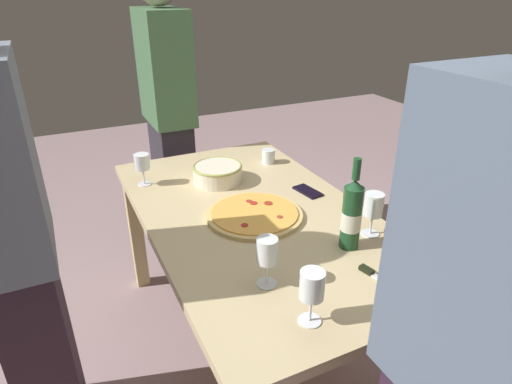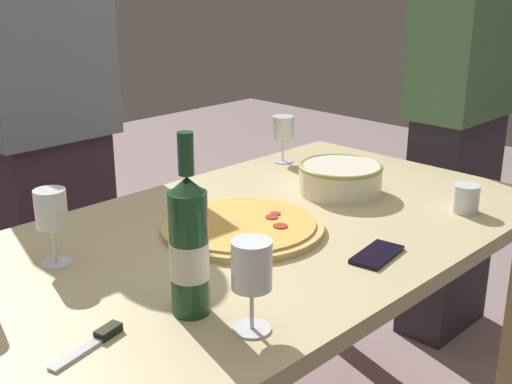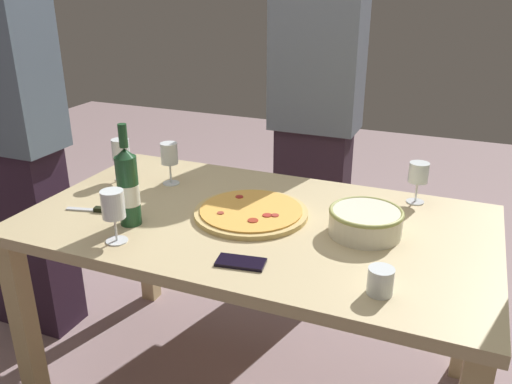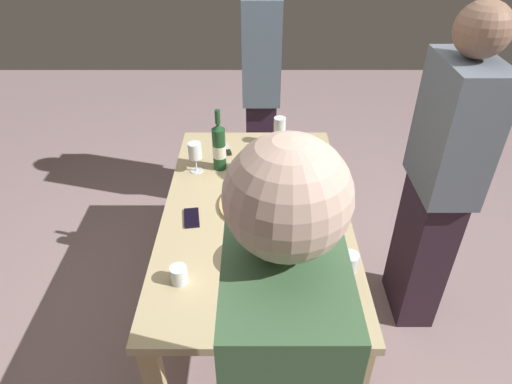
{
  "view_description": "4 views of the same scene",
  "coord_description": "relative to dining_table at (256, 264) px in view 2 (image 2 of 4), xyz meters",
  "views": [
    {
      "loc": [
        -1.46,
        0.71,
        1.64
      ],
      "look_at": [
        0.0,
        0.0,
        0.85
      ],
      "focal_mm": 30.65,
      "sensor_mm": 36.0,
      "label": 1
    },
    {
      "loc": [
        -1.08,
        -1.06,
        1.37
      ],
      "look_at": [
        0.0,
        0.0,
        0.85
      ],
      "focal_mm": 46.27,
      "sensor_mm": 36.0,
      "label": 2
    },
    {
      "loc": [
        0.64,
        -1.54,
        1.53
      ],
      "look_at": [
        0.0,
        0.0,
        0.85
      ],
      "focal_mm": 37.07,
      "sensor_mm": 36.0,
      "label": 3
    },
    {
      "loc": [
        1.75,
        -0.0,
        2.08
      ],
      "look_at": [
        0.0,
        0.0,
        0.85
      ],
      "focal_mm": 31.53,
      "sensor_mm": 36.0,
      "label": 4
    }
  ],
  "objects": [
    {
      "name": "serving_bowl",
      "position": [
        0.37,
        0.03,
        0.14
      ],
      "size": [
        0.24,
        0.24,
        0.09
      ],
      "color": "#EBE5CB",
      "rests_on": "dining_table"
    },
    {
      "name": "cell_phone",
      "position": [
        0.08,
        -0.31,
        0.1
      ],
      "size": [
        0.15,
        0.09,
        0.01
      ],
      "primitive_type": "cube",
      "rotation": [
        0.0,
        0.0,
        4.86
      ],
      "color": "black",
      "rests_on": "dining_table"
    },
    {
      "name": "wine_bottle",
      "position": [
        -0.38,
        -0.2,
        0.23
      ],
      "size": [
        0.07,
        0.07,
        0.35
      ],
      "color": "#1B4625",
      "rests_on": "dining_table"
    },
    {
      "name": "wine_glass_far_right",
      "position": [
        -0.45,
        0.18,
        0.22
      ],
      "size": [
        0.07,
        0.07,
        0.17
      ],
      "color": "white",
      "rests_on": "dining_table"
    },
    {
      "name": "cup_amber",
      "position": [
        0.48,
        -0.31,
        0.13
      ],
      "size": [
        0.07,
        0.07,
        0.08
      ],
      "primitive_type": "cylinder",
      "color": "white",
      "rests_on": "dining_table"
    },
    {
      "name": "wine_glass_far_left",
      "position": [
        -0.34,
        -0.33,
        0.21
      ],
      "size": [
        0.07,
        0.07,
        0.17
      ],
      "color": "white",
      "rests_on": "dining_table"
    },
    {
      "name": "pizza",
      "position": [
        -0.03,
        0.02,
        0.1
      ],
      "size": [
        0.4,
        0.4,
        0.03
      ],
      "color": "tan",
      "rests_on": "dining_table"
    },
    {
      "name": "person_guest_left",
      "position": [
        1.12,
        0.06,
        0.23
      ],
      "size": [
        0.43,
        0.24,
        1.74
      ],
      "rotation": [
        0.0,
        0.0,
        -3.09
      ],
      "color": "#2D2832",
      "rests_on": "ground"
    },
    {
      "name": "pizza_knife",
      "position": [
        -0.57,
        -0.17,
        0.1
      ],
      "size": [
        0.16,
        0.06,
        0.02
      ],
      "color": "silver",
      "rests_on": "dining_table"
    },
    {
      "name": "person_host",
      "position": [
        -0.06,
        0.89,
        0.21
      ],
      "size": [
        0.42,
        0.24,
        1.71
      ],
      "rotation": [
        0.0,
        0.0,
        -1.51
      ],
      "color": "#31202C",
      "rests_on": "ground"
    },
    {
      "name": "wine_glass_by_bottle",
      "position": [
        0.49,
        0.36,
        0.2
      ],
      "size": [
        0.07,
        0.07,
        0.16
      ],
      "color": "white",
      "rests_on": "dining_table"
    },
    {
      "name": "dining_table",
      "position": [
        0.0,
        0.0,
        0.0
      ],
      "size": [
        1.6,
        0.9,
        0.75
      ],
      "color": "tan",
      "rests_on": "ground"
    }
  ]
}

